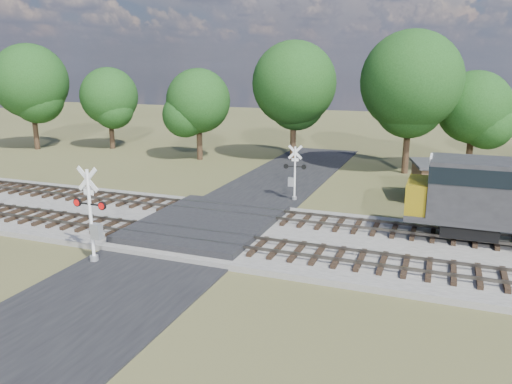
% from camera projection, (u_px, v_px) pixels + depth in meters
% --- Properties ---
extents(ground, '(160.00, 160.00, 0.00)m').
position_uv_depth(ground, '(204.00, 232.00, 27.85)').
color(ground, '#494A27').
rests_on(ground, ground).
extents(ballast_bed, '(140.00, 10.00, 0.30)m').
position_uv_depth(ballast_bed, '(389.00, 249.00, 24.81)').
color(ballast_bed, gray).
rests_on(ballast_bed, ground).
extents(road, '(7.00, 60.00, 0.08)m').
position_uv_depth(road, '(204.00, 231.00, 27.84)').
color(road, black).
rests_on(road, ground).
extents(crossing_panel, '(7.00, 9.00, 0.62)m').
position_uv_depth(crossing_panel, '(208.00, 224.00, 28.22)').
color(crossing_panel, '#262628').
rests_on(crossing_panel, ground).
extents(track_near, '(140.00, 2.60, 0.33)m').
position_uv_depth(track_near, '(242.00, 244.00, 24.86)').
color(track_near, black).
rests_on(track_near, ballast_bed).
extents(track_far, '(140.00, 2.60, 0.33)m').
position_uv_depth(track_far, '(274.00, 216.00, 29.39)').
color(track_far, black).
rests_on(track_far, ballast_bed).
extents(crossing_signal_near, '(1.86, 0.40, 4.62)m').
position_uv_depth(crossing_signal_near, '(93.00, 224.00, 23.09)').
color(crossing_signal_near, silver).
rests_on(crossing_signal_near, ground).
extents(crossing_signal_far, '(1.56, 0.37, 3.87)m').
position_uv_depth(crossing_signal_far, '(294.00, 178.00, 33.97)').
color(crossing_signal_far, silver).
rests_on(crossing_signal_far, ground).
extents(equipment_shed, '(4.77, 4.77, 2.70)m').
position_uv_depth(equipment_shed, '(443.00, 182.00, 33.82)').
color(equipment_shed, '#4D3221').
rests_on(equipment_shed, ground).
extents(treeline, '(79.17, 11.56, 11.96)m').
position_uv_depth(treeline, '(371.00, 91.00, 43.10)').
color(treeline, black).
rests_on(treeline, ground).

